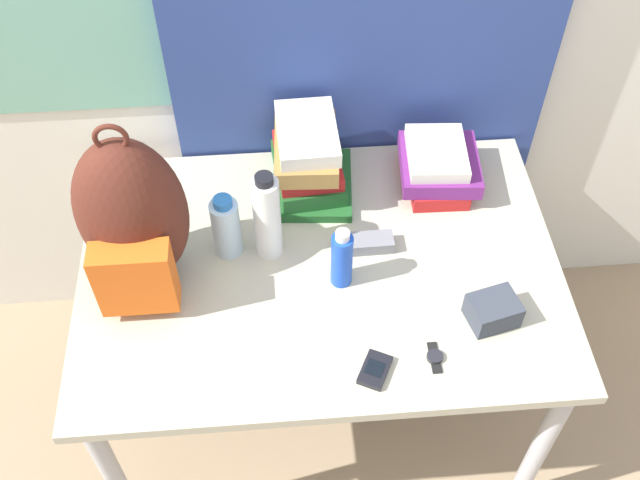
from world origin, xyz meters
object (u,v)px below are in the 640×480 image
at_px(sunscreen_bottle, 342,259).
at_px(cell_phone, 375,370).
at_px(backpack, 132,219).
at_px(sunglasses_case, 365,243).
at_px(book_stack_center, 437,166).
at_px(camera_pouch, 493,311).
at_px(wristwatch, 435,357).
at_px(water_bottle, 226,227).
at_px(book_stack_left, 308,160).
at_px(sports_bottle, 267,217).

relative_size(sunscreen_bottle, cell_phone, 1.73).
distance_m(backpack, sunglasses_case, 0.59).
relative_size(book_stack_center, camera_pouch, 1.85).
bearing_deg(sunscreen_bottle, wristwatch, -51.29).
bearing_deg(sunglasses_case, wristwatch, -70.08).
height_order(water_bottle, camera_pouch, water_bottle).
xyz_separation_m(water_bottle, sunscreen_bottle, (0.28, -0.12, -0.00)).
distance_m(book_stack_left, cell_phone, 0.62).
distance_m(book_stack_center, cell_phone, 0.65).
height_order(cell_phone, camera_pouch, camera_pouch).
bearing_deg(wristwatch, water_bottle, 142.45).
bearing_deg(camera_pouch, book_stack_left, 130.41).
bearing_deg(backpack, sunscreen_bottle, -6.88).
distance_m(sunscreen_bottle, camera_pouch, 0.38).
distance_m(sports_bottle, wristwatch, 0.53).
distance_m(sports_bottle, camera_pouch, 0.60).
relative_size(cell_phone, camera_pouch, 0.80).
distance_m(cell_phone, sunglasses_case, 0.37).
distance_m(book_stack_center, sunscreen_bottle, 0.44).
xyz_separation_m(backpack, book_stack_center, (0.79, 0.27, -0.15)).
height_order(sunglasses_case, wristwatch, sunglasses_case).
relative_size(sports_bottle, sunscreen_bottle, 1.48).
bearing_deg(sports_bottle, book_stack_center, 24.18).
xyz_separation_m(backpack, book_stack_left, (0.43, 0.28, -0.11)).
relative_size(book_stack_center, water_bottle, 1.28).
bearing_deg(book_stack_left, sunglasses_case, -61.12).
bearing_deg(water_bottle, book_stack_center, 19.18).
relative_size(book_stack_left, sunscreen_bottle, 1.52).
relative_size(book_stack_left, cell_phone, 2.63).
bearing_deg(backpack, wristwatch, -23.91).
distance_m(sunscreen_bottle, sunglasses_case, 0.14).
relative_size(water_bottle, sunglasses_case, 1.28).
relative_size(backpack, sports_bottle, 1.79).
relative_size(book_stack_left, book_stack_center, 1.14).
bearing_deg(cell_phone, sunscreen_bottle, 100.86).
bearing_deg(book_stack_center, sunglasses_case, -135.35).
relative_size(book_stack_center, sports_bottle, 0.90).
bearing_deg(camera_pouch, backpack, 166.29).
distance_m(cell_phone, camera_pouch, 0.33).
xyz_separation_m(book_stack_center, sports_bottle, (-0.48, -0.21, 0.07)).
bearing_deg(water_bottle, sunglasses_case, -3.72).
bearing_deg(cell_phone, water_bottle, 130.38).
distance_m(sunglasses_case, wristwatch, 0.37).
bearing_deg(wristwatch, cell_phone, -170.23).
relative_size(water_bottle, sports_bottle, 0.70).
height_order(cell_phone, sunglasses_case, sunglasses_case).
distance_m(backpack, book_stack_center, 0.85).
height_order(water_bottle, sunglasses_case, water_bottle).
distance_m(backpack, water_bottle, 0.25).
bearing_deg(sports_bottle, sunscreen_bottle, -32.17).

